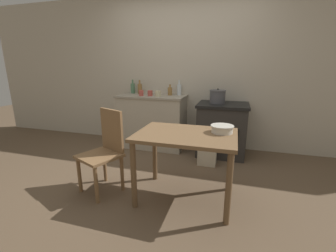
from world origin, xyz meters
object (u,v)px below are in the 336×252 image
cup_mid_right (150,93)px  stock_pot (218,97)px  bottle_left (179,89)px  cup_center_right (158,94)px  stove (222,129)px  bottle_far_left (133,88)px  flour_sack (207,153)px  cup_center (141,93)px  work_table (186,144)px  mixing_bowl_large (222,129)px  bottle_mid_left (140,88)px  chair (105,149)px  bottle_center_left (170,91)px

cup_mid_right → stock_pot: bearing=4.3°
bottle_left → cup_center_right: (-0.27, -0.30, -0.05)m
stove → bottle_far_left: bearing=172.4°
flour_sack → cup_mid_right: bearing=157.4°
flour_sack → cup_center_right: 1.23m
bottle_left → cup_center: bottle_left is taller
work_table → cup_center_right: bearing=119.5°
mixing_bowl_large → cup_center: bearing=139.2°
cup_center → work_table: bearing=-51.7°
bottle_far_left → bottle_mid_left: 0.16m
flour_sack → mixing_bowl_large: size_ratio=1.49×
stove → bottle_far_left: (-1.61, 0.22, 0.58)m
cup_center → bottle_mid_left: bearing=117.4°
stove → stock_pot: 0.52m
stove → chair: (-1.18, -1.48, 0.07)m
stove → cup_center: 1.43m
chair → flour_sack: (1.02, 0.99, -0.31)m
bottle_center_left → cup_center: bottle_center_left is taller
stove → chair: bearing=-128.6°
stock_pot → bottle_left: 0.69m
bottle_left → bottle_center_left: (-0.14, -0.08, -0.03)m
mixing_bowl_large → bottle_mid_left: bearing=136.3°
cup_center → stove: bearing=3.9°
chair → cup_mid_right: cup_mid_right is taller
stove → bottle_center_left: bearing=171.8°
work_table → cup_center: cup_center is taller
work_table → stock_pot: 1.47m
flour_sack → cup_mid_right: 1.34m
flour_sack → bottle_left: size_ratio=1.37×
cup_center_right → stove: bearing=4.9°
flour_sack → cup_center_right: cup_center_right is taller
work_table → cup_mid_right: 1.65m
chair → cup_center: cup_center is taller
work_table → mixing_bowl_large: 0.40m
bottle_mid_left → cup_mid_right: size_ratio=2.65×
cup_center_right → chair: bearing=-96.2°
chair → cup_center_right: cup_center_right is taller
mixing_bowl_large → bottle_left: (-0.82, 1.50, 0.23)m
bottle_far_left → cup_center_right: bearing=-27.4°
bottle_mid_left → bottle_center_left: bottle_mid_left is taller
stove → bottle_left: (-0.75, 0.21, 0.58)m
mixing_bowl_large → bottle_mid_left: size_ratio=0.96×
stove → cup_mid_right: bearing=-176.9°
bottle_center_left → cup_center_right: 0.26m
stock_pot → bottle_mid_left: (-1.36, 0.15, 0.07)m
stock_pot → mixing_bowl_large: 1.32m
flour_sack → stock_pot: stock_pot is taller
work_table → stock_pot: stock_pot is taller
chair → bottle_left: bearing=99.3°
mixing_bowl_large → bottle_left: bearing=118.6°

